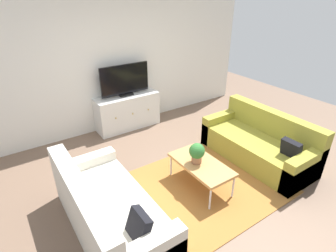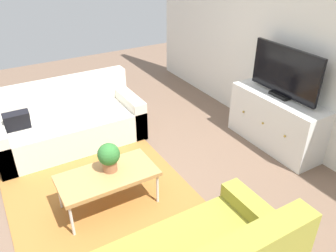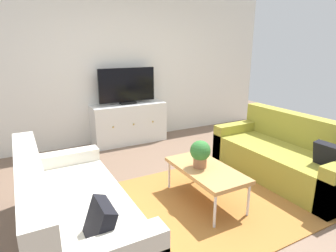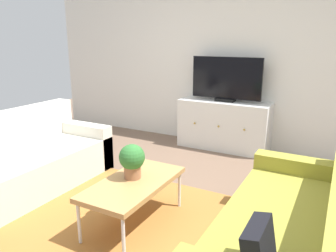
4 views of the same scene
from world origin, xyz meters
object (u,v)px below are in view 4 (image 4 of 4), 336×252
at_px(potted_plant, 132,160).
at_px(couch_left_side, 20,165).
at_px(tv_console, 224,125).
at_px(flat_screen_tv, 226,79).
at_px(couch_right_side, 299,240).
at_px(coffee_table, 134,184).

bearing_deg(potted_plant, couch_left_side, -178.06).
xyz_separation_m(tv_console, flat_screen_tv, (0.00, 0.02, 0.68)).
bearing_deg(flat_screen_tv, couch_right_side, -60.18).
distance_m(potted_plant, flat_screen_tv, 2.39).
distance_m(potted_plant, tv_console, 2.34).
relative_size(coffee_table, potted_plant, 3.21).
bearing_deg(couch_left_side, couch_right_side, 0.00).
bearing_deg(couch_right_side, flat_screen_tv, 119.82).
bearing_deg(coffee_table, flat_screen_tv, 90.13).
relative_size(couch_left_side, potted_plant, 6.15).
bearing_deg(couch_right_side, couch_left_side, 180.00).
distance_m(coffee_table, tv_console, 2.38).
bearing_deg(tv_console, coffee_table, -89.87).
xyz_separation_m(coffee_table, flat_screen_tv, (-0.01, 2.40, 0.66)).
relative_size(potted_plant, flat_screen_tv, 0.30).
bearing_deg(flat_screen_tv, tv_console, -90.00).
bearing_deg(flat_screen_tv, potted_plant, -91.02).
height_order(coffee_table, potted_plant, potted_plant).
relative_size(potted_plant, tv_console, 0.23).
height_order(couch_left_side, potted_plant, couch_left_side).
relative_size(couch_left_side, flat_screen_tv, 1.86).
xyz_separation_m(couch_left_side, potted_plant, (1.46, 0.05, 0.31)).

